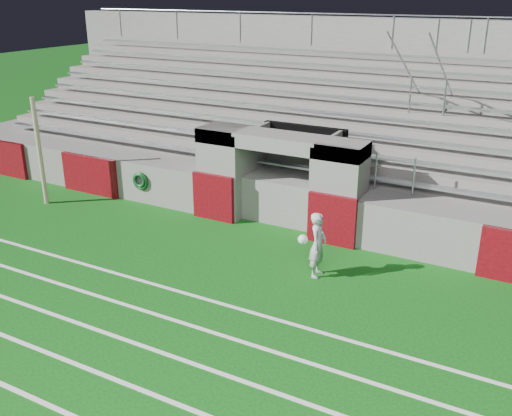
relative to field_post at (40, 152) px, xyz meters
The scene contains 6 objects.
ground 7.45m from the field_post, 12.66° to the right, with size 90.00×90.00×0.00m, color #0C4C0F.
field_post is the anchor object (origin of this frame).
field_markings 9.82m from the field_post, 42.93° to the right, with size 28.00×8.09×0.01m.
stadium_structure 9.53m from the field_post, 41.99° to the left, with size 26.00×8.48×5.42m.
goalkeeper_with_ball 9.27m from the field_post, ahead, with size 0.66×0.60×1.55m.
hose_coil 3.11m from the field_post, 26.84° to the left, with size 0.57×0.15×0.57m.
Camera 1 is at (6.51, -9.90, 6.25)m, focal length 40.00 mm.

